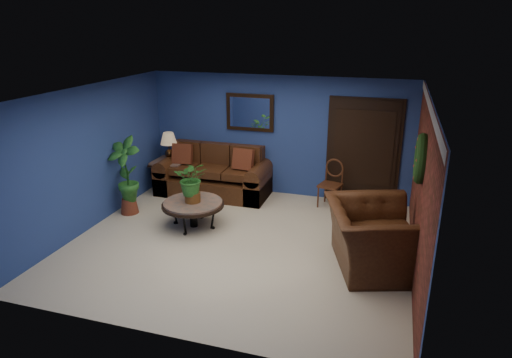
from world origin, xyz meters
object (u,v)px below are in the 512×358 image
(coffee_table, at_px, (193,205))
(end_table, at_px, (170,167))
(sofa, at_px, (215,177))
(side_chair, at_px, (332,180))
(armchair, at_px, (373,237))
(table_lamp, at_px, (169,143))

(coffee_table, distance_m, end_table, 2.10)
(sofa, xyz_separation_m, side_chair, (2.49, 0.03, 0.19))
(coffee_table, relative_size, end_table, 1.55)
(coffee_table, relative_size, side_chair, 1.17)
(side_chair, relative_size, armchair, 0.64)
(sofa, bearing_deg, end_table, -177.84)
(sofa, relative_size, coffee_table, 2.12)
(coffee_table, distance_m, side_chair, 2.81)
(end_table, height_order, table_lamp, table_lamp)
(sofa, relative_size, table_lamp, 3.97)
(end_table, xyz_separation_m, table_lamp, (0.00, -0.00, 0.53))
(sofa, distance_m, table_lamp, 1.23)
(coffee_table, distance_m, armchair, 3.20)
(sofa, xyz_separation_m, end_table, (-1.02, -0.04, 0.16))
(coffee_table, relative_size, table_lamp, 1.88)
(armchair, bearing_deg, coffee_table, 62.79)
(end_table, height_order, side_chair, side_chair)
(coffee_table, xyz_separation_m, armchair, (3.16, -0.52, 0.06))
(coffee_table, bearing_deg, side_chair, 37.82)
(table_lamp, relative_size, armchair, 0.40)
(coffee_table, bearing_deg, table_lamp, 127.90)
(sofa, xyz_separation_m, table_lamp, (-1.02, -0.04, 0.69))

